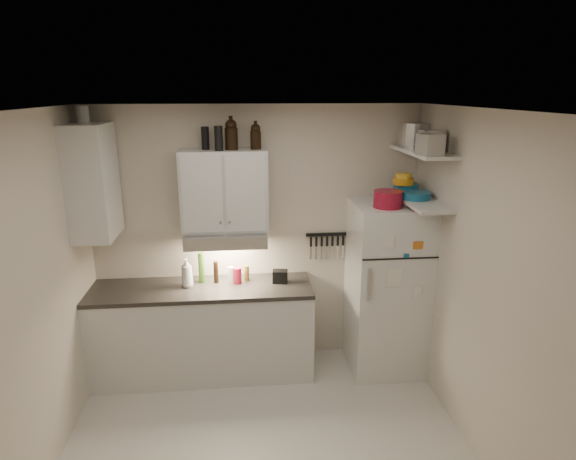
{
  "coord_description": "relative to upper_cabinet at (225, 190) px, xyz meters",
  "views": [
    {
      "loc": [
        -0.15,
        -3.09,
        2.73
      ],
      "look_at": [
        0.25,
        0.9,
        1.55
      ],
      "focal_mm": 30.0,
      "sensor_mm": 36.0,
      "label": 1
    }
  ],
  "objects": [
    {
      "name": "plates",
      "position": [
        1.72,
        -0.31,
        -0.02
      ],
      "size": [
        0.27,
        0.27,
        0.07
      ],
      "primitive_type": "cylinder",
      "rotation": [
        0.0,
        0.0,
        -0.0
      ],
      "color": "#16597B",
      "rests_on": "shelf_lo"
    },
    {
      "name": "book_stack",
      "position": [
        1.79,
        -0.32,
        -0.09
      ],
      "size": [
        0.24,
        0.27,
        0.07
      ],
      "primitive_type": "cube",
      "rotation": [
        0.0,
        0.0,
        -0.34
      ],
      "color": "orange",
      "rests_on": "fridge"
    },
    {
      "name": "soap_bottle",
      "position": [
        -0.38,
        -0.11,
        -0.74
      ],
      "size": [
        0.17,
        0.17,
        0.32
      ],
      "primitive_type": "imported",
      "rotation": [
        0.0,
        0.0,
        -0.43
      ],
      "color": "silver",
      "rests_on": "countertop"
    },
    {
      "name": "pepper_mill",
      "position": [
        0.18,
        -0.02,
        -0.83
      ],
      "size": [
        0.06,
        0.06,
        0.16
      ],
      "primitive_type": "cylinder",
      "rotation": [
        0.0,
        0.0,
        -0.21
      ],
      "color": "brown",
      "rests_on": "countertop"
    },
    {
      "name": "floor",
      "position": [
        0.3,
        -1.33,
        -1.84
      ],
      "size": [
        3.2,
        3.0,
        0.02
      ],
      "primitive_type": "cube",
      "color": "beige",
      "rests_on": "ground"
    },
    {
      "name": "left_wall",
      "position": [
        -1.31,
        -1.33,
        -0.53
      ],
      "size": [
        0.02,
        3.0,
        2.6
      ],
      "primitive_type": "cube",
      "color": "beige",
      "rests_on": "ground"
    },
    {
      "name": "oil_bottle",
      "position": [
        -0.25,
        -0.01,
        -0.76
      ],
      "size": [
        0.07,
        0.07,
        0.3
      ],
      "primitive_type": "cylinder",
      "rotation": [
        0.0,
        0.0,
        -0.24
      ],
      "color": "#315715",
      "rests_on": "countertop"
    },
    {
      "name": "back_wall",
      "position": [
        0.3,
        0.18,
        -0.53
      ],
      "size": [
        3.2,
        0.02,
        2.6
      ],
      "primitive_type": "cube",
      "color": "beige",
      "rests_on": "ground"
    },
    {
      "name": "tin_b",
      "position": [
        1.68,
        -0.66,
        0.47
      ],
      "size": [
        0.21,
        0.21,
        0.17
      ],
      "primitive_type": "cube",
      "rotation": [
        0.0,
        0.0,
        0.24
      ],
      "color": "#AAAAAD",
      "rests_on": "shelf_hi"
    },
    {
      "name": "bowl_yellow",
      "position": [
        1.67,
        -0.11,
        0.13
      ],
      "size": [
        0.15,
        0.15,
        0.05
      ],
      "primitive_type": "cylinder",
      "color": "gold",
      "rests_on": "bowl_orange"
    },
    {
      "name": "caddy",
      "position": [
        0.51,
        -0.09,
        -0.84
      ],
      "size": [
        0.16,
        0.12,
        0.12
      ],
      "primitive_type": "cube",
      "rotation": [
        0.0,
        0.0,
        -0.14
      ],
      "color": "black",
      "rests_on": "countertop"
    },
    {
      "name": "thermos_b",
      "position": [
        -0.16,
        0.03,
        0.48
      ],
      "size": [
        0.09,
        0.09,
        0.2
      ],
      "primitive_type": "cylinder",
      "rotation": [
        0.0,
        0.0,
        -0.32
      ],
      "color": "black",
      "rests_on": "upper_cabinet"
    },
    {
      "name": "upper_cabinet",
      "position": [
        0.0,
        0.0,
        0.0
      ],
      "size": [
        0.8,
        0.33,
        0.75
      ],
      "primitive_type": "cube",
      "color": "silver",
      "rests_on": "back_wall"
    },
    {
      "name": "bowl_teal",
      "position": [
        1.71,
        -0.07,
        -0.0
      ],
      "size": [
        0.24,
        0.24,
        0.1
      ],
      "primitive_type": "cylinder",
      "color": "#16597B",
      "rests_on": "shelf_lo"
    },
    {
      "name": "bowl_orange",
      "position": [
        1.67,
        -0.11,
        0.07
      ],
      "size": [
        0.19,
        0.19,
        0.06
      ],
      "primitive_type": "cylinder",
      "color": "orange",
      "rests_on": "bowl_teal"
    },
    {
      "name": "stock_pot",
      "position": [
        1.79,
        0.0,
        0.5
      ],
      "size": [
        0.39,
        0.39,
        0.21
      ],
      "primitive_type": "cylinder",
      "rotation": [
        0.0,
        0.0,
        -0.38
      ],
      "color": "silver",
      "rests_on": "shelf_hi"
    },
    {
      "name": "thermos_a",
      "position": [
        -0.03,
        -0.08,
        0.48
      ],
      "size": [
        0.1,
        0.1,
        0.22
      ],
      "primitive_type": "cylinder",
      "rotation": [
        0.0,
        0.0,
        0.42
      ],
      "color": "black",
      "rests_on": "upper_cabinet"
    },
    {
      "name": "vinegar_bottle",
      "position": [
        -0.11,
        -0.04,
        -0.8
      ],
      "size": [
        0.05,
        0.05,
        0.22
      ],
      "primitive_type": "cylinder",
      "rotation": [
        0.0,
        0.0,
        0.12
      ],
      "color": "black",
      "rests_on": "countertop"
    },
    {
      "name": "clear_bottle",
      "position": [
        0.04,
        -0.07,
        -0.82
      ],
      "size": [
        0.07,
        0.07,
        0.17
      ],
      "primitive_type": "cylinder",
      "rotation": [
        0.0,
        0.0,
        -0.36
      ],
      "color": "silver",
      "rests_on": "countertop"
    },
    {
      "name": "range_hood",
      "position": [
        0.0,
        -0.06,
        -0.44
      ],
      "size": [
        0.76,
        0.46,
        0.12
      ],
      "primitive_type": "cube",
      "color": "silver",
      "rests_on": "back_wall"
    },
    {
      "name": "growler_b",
      "position": [
        0.3,
        0.0,
        0.49
      ],
      "size": [
        0.12,
        0.12,
        0.24
      ],
      "primitive_type": null,
      "rotation": [
        0.0,
        0.0,
        -0.25
      ],
      "color": "black",
      "rests_on": "upper_cabinet"
    },
    {
      "name": "red_jar",
      "position": [
        0.1,
        -0.07,
        -0.82
      ],
      "size": [
        0.1,
        0.1,
        0.16
      ],
      "primitive_type": "cylinder",
      "rotation": [
        0.0,
        0.0,
        0.39
      ],
      "color": "maroon",
      "rests_on": "countertop"
    },
    {
      "name": "shelf_hi",
      "position": [
        1.75,
        -0.31,
        0.38
      ],
      "size": [
        0.3,
        0.95,
        0.03
      ],
      "primitive_type": "cube",
      "color": "silver",
      "rests_on": "right_wall"
    },
    {
      "name": "base_cabinet",
      "position": [
        -0.25,
        -0.14,
        -1.39
      ],
      "size": [
        2.1,
        0.6,
        0.88
      ],
      "primitive_type": "cube",
      "color": "silver",
      "rests_on": "floor"
    },
    {
      "name": "tin_a",
      "position": [
        1.78,
        -0.43,
        0.48
      ],
      "size": [
        0.18,
        0.17,
        0.18
      ],
      "primitive_type": "cube",
      "rotation": [
        0.0,
        0.0,
        -0.02
      ],
      "color": "#AAAAAD",
      "rests_on": "shelf_hi"
    },
    {
      "name": "knife_strip",
      "position": [
        1.0,
        0.15,
        -0.51
      ],
      "size": [
        0.42,
        0.02,
        0.03
      ],
      "primitive_type": "cube",
      "color": "black",
      "rests_on": "back_wall"
    },
    {
      "name": "countertop",
      "position": [
        -0.25,
        -0.14,
        -0.93
      ],
      "size": [
        2.1,
        0.62,
        0.04
      ],
      "primitive_type": "cube",
      "color": "#2B2825",
      "rests_on": "base_cabinet"
    },
    {
      "name": "shelf_lo",
      "position": [
        1.75,
        -0.31,
        -0.07
      ],
      "size": [
        0.3,
        0.95,
        0.03
      ],
      "primitive_type": "cube",
      "color": "silver",
      "rests_on": "right_wall"
    },
    {
      "name": "side_jar",
      "position": [
        -1.18,
        -0.04,
        0.7
      ],
      "size": [
        0.13,
        0.13,
        0.14
      ],
      "primitive_type": "cylinder",
      "rotation": [
        0.0,
        0.0,
        0.24
      ],
      "color": "silver",
      "rests_on": "side_cabinet"
    },
    {
      "name": "growler_a",
      "position": [
        0.08,
        -0.02,
        0.51
      ],
      "size": [
        0.15,
        0.15,
        0.28
      ],
      "primitive_type": null,
      "rotation": [
        0.0,
        0.0,
        0.28
      ],
      "color": "black",
      "rests_on": "upper_cabinet"
    },
    {
      "name": "side_cabinet",
      "position": [
        -1.14,
        -0.14,
        0.12
      ],
      "size": [
        0.33,
        0.55,
        1.0
      ],
      "primitive_type": "cube",
      "color": "silver",
      "rests_on": "left_wall"
    },
    {
      "name": "fridge",
      "position": [
        1.55,
        -0.18,
        -0.98
      ],
      "size": [
        0.7,
        0.68,
        1.7
      ],
      "primitive_type": "cube",
      "color": "silver",
      "rests_on": "floor"
    },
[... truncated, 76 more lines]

